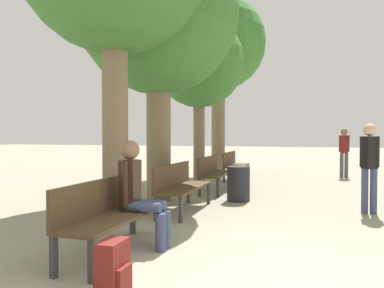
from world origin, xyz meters
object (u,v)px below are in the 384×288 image
at_px(bench_row_0, 109,210).
at_px(tree_row_3, 218,45).
at_px(tree_row_1, 158,16).
at_px(backpack, 113,270).
at_px(pedestrian_mid, 344,149).
at_px(bench_row_3, 234,163).
at_px(tree_row_2, 199,64).
at_px(bench_row_2, 214,171).
at_px(person_seated, 139,191).
at_px(trash_bin, 238,184).
at_px(pedestrian_near, 369,162).
at_px(bench_row_1, 180,184).

bearing_deg(bench_row_0, tree_row_3, 95.18).
relative_size(bench_row_0, tree_row_1, 0.32).
bearing_deg(backpack, pedestrian_mid, 75.50).
xyz_separation_m(tree_row_1, tree_row_3, (-0.00, 5.25, 0.60)).
distance_m(bench_row_3, tree_row_2, 3.15).
height_order(bench_row_2, tree_row_3, tree_row_3).
bearing_deg(person_seated, bench_row_2, 92.91).
distance_m(bench_row_2, tree_row_2, 3.27).
distance_m(bench_row_0, trash_bin, 3.88).
relative_size(tree_row_3, pedestrian_near, 3.90).
bearing_deg(tree_row_3, bench_row_3, -57.65).
bearing_deg(trash_bin, person_seated, -99.22).
relative_size(person_seated, backpack, 2.67).
height_order(bench_row_1, pedestrian_mid, pedestrian_mid).
distance_m(bench_row_2, bench_row_3, 2.45).
height_order(bench_row_3, pedestrian_near, pedestrian_near).
relative_size(tree_row_2, backpack, 9.62).
bearing_deg(bench_row_2, tree_row_3, 101.93).
xyz_separation_m(bench_row_2, trash_bin, (0.80, -1.12, -0.14)).
relative_size(bench_row_3, tree_row_1, 0.32).
xyz_separation_m(bench_row_2, tree_row_3, (-0.78, 3.68, 3.90)).
relative_size(tree_row_2, trash_bin, 6.54).
height_order(bench_row_0, tree_row_3, tree_row_3).
xyz_separation_m(bench_row_2, pedestrian_mid, (3.23, 4.05, 0.40)).
xyz_separation_m(person_seated, trash_bin, (0.57, 3.50, -0.33)).
height_order(tree_row_1, trash_bin, tree_row_1).
bearing_deg(bench_row_0, bench_row_3, 90.00).
bearing_deg(tree_row_2, bench_row_0, -82.95).
bearing_deg(backpack, bench_row_3, 94.37).
bearing_deg(bench_row_0, bench_row_1, 90.00).
bearing_deg(pedestrian_mid, trash_bin, -115.18).
distance_m(tree_row_2, tree_row_3, 2.53).
distance_m(backpack, pedestrian_near, 5.01).
distance_m(tree_row_1, person_seated, 4.47).
relative_size(pedestrian_near, pedestrian_mid, 0.99).
bearing_deg(bench_row_1, bench_row_2, 90.00).
distance_m(bench_row_1, tree_row_2, 4.85).
relative_size(pedestrian_near, trash_bin, 2.18).
height_order(bench_row_1, tree_row_2, tree_row_2).
bearing_deg(backpack, bench_row_2, 96.16).
xyz_separation_m(bench_row_1, pedestrian_mid, (3.23, 6.51, 0.40)).
distance_m(tree_row_1, tree_row_2, 2.98).
xyz_separation_m(tree_row_2, pedestrian_near, (3.95, -3.06, -2.46)).
relative_size(backpack, pedestrian_near, 0.31).
bearing_deg(person_seated, pedestrian_near, 44.98).
distance_m(tree_row_3, trash_bin, 6.47).
bearing_deg(bench_row_1, tree_row_1, 131.17).
bearing_deg(tree_row_1, pedestrian_near, -1.67).
relative_size(bench_row_3, tree_row_2, 0.38).
relative_size(bench_row_0, pedestrian_mid, 1.12).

